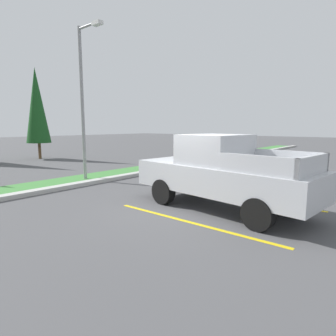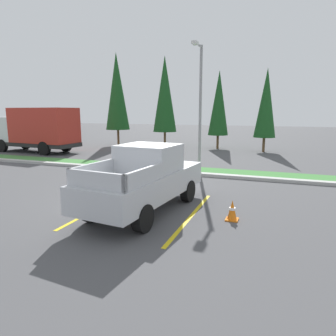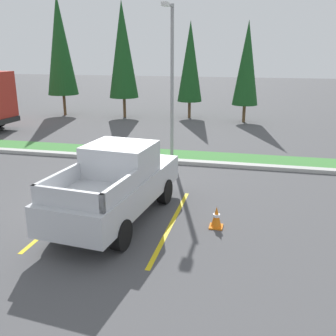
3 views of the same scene
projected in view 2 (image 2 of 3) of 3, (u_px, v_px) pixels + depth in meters
ground_plane at (139, 201)px, 10.81m from camera, size 120.00×120.00×0.00m
parking_line_near at (103, 205)px, 10.33m from camera, size 0.12×4.80×0.01m
parking_line_far at (191, 216)px, 9.29m from camera, size 0.12×4.80×0.01m
curb_strip at (181, 173)px, 15.42m from camera, size 56.00×0.40×0.15m
grass_median at (188, 170)px, 16.44m from camera, size 56.00×1.80×0.06m
pickup_truck_main at (145, 179)px, 9.67m from camera, size 2.44×5.40×2.10m
cargo_truck_distant at (38, 128)px, 23.43m from camera, size 6.94×2.89×3.40m
street_light at (200, 100)px, 15.20m from camera, size 0.24×1.49×6.34m
cypress_tree_leftmost at (117, 92)px, 27.47m from camera, size 2.16×2.16×8.31m
cypress_tree_left_inner at (165, 94)px, 26.00m from camera, size 2.02×2.02×7.76m
cypress_tree_center at (219, 103)px, 25.33m from camera, size 1.68×1.68×6.47m
cypress_tree_right_inner at (266, 103)px, 23.27m from camera, size 1.66×1.66×6.38m
traffic_cone at (232, 211)px, 8.89m from camera, size 0.36×0.36×0.60m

